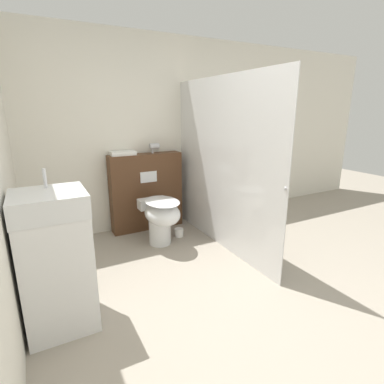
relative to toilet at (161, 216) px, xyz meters
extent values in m
plane|color=#9E9384|center=(0.21, -1.55, -0.36)|extent=(12.00, 12.00, 0.00)
cube|color=silver|center=(0.21, 0.75, 0.89)|extent=(8.00, 0.06, 2.50)
cube|color=#51331E|center=(0.04, 0.60, 0.15)|extent=(0.95, 0.21, 1.02)
cube|color=white|center=(0.04, 0.49, 0.37)|extent=(0.22, 0.01, 0.14)
cube|color=silver|center=(0.63, -0.30, 0.60)|extent=(0.01, 2.05, 1.92)
sphere|color=#B2B2B7|center=(0.63, -1.30, 0.56)|extent=(0.04, 0.04, 0.04)
cylinder|color=white|center=(0.00, 0.04, -0.17)|extent=(0.26, 0.26, 0.39)
ellipsoid|color=white|center=(0.00, -0.05, 0.05)|extent=(0.39, 0.53, 0.27)
ellipsoid|color=white|center=(0.00, -0.05, 0.20)|extent=(0.38, 0.52, 0.02)
cube|color=white|center=(0.00, 0.27, 0.09)|extent=(0.35, 0.15, 0.12)
cube|color=white|center=(-1.18, -0.92, 0.08)|extent=(0.47, 0.45, 0.87)
cube|color=white|center=(-1.18, -0.92, 0.59)|extent=(0.48, 0.46, 0.16)
cylinder|color=silver|center=(-1.18, -0.80, 0.74)|extent=(0.02, 0.02, 0.14)
cylinder|color=#B7B7BC|center=(0.18, 0.61, 0.75)|extent=(0.12, 0.08, 0.08)
cone|color=#B7B7BC|center=(0.25, 0.61, 0.75)|extent=(0.03, 0.07, 0.07)
cylinder|color=#B7B7BC|center=(0.15, 0.61, 0.70)|extent=(0.03, 0.03, 0.08)
cube|color=white|center=(-0.24, 0.62, 0.68)|extent=(0.31, 0.19, 0.05)
cylinder|color=white|center=(0.29, 0.12, -0.31)|extent=(0.11, 0.11, 0.10)
camera|label=1|loc=(-1.23, -3.08, 1.21)|focal=28.00mm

